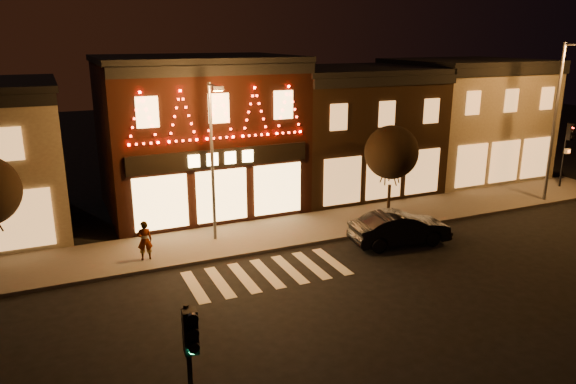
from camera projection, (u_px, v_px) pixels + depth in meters
ground at (311, 319)px, 18.46m from camera, size 120.00×120.00×0.00m
sidewalk_far at (275, 233)px, 26.24m from camera, size 44.00×4.00×0.15m
building_pulp at (198, 133)px, 29.56m from camera, size 10.20×8.34×8.30m
building_right_a at (349, 129)px, 33.40m from camera, size 9.20×8.28×7.50m
building_right_b at (463, 118)px, 36.89m from camera, size 9.20×8.28×7.80m
traffic_signal_near at (191, 362)px, 10.78m from camera, size 0.30×0.42×4.08m
traffic_signal_far at (568, 142)px, 33.22m from camera, size 0.31×0.45×4.04m
streetlamp_mid at (213, 151)px, 23.97m from camera, size 0.46×1.65×7.22m
streetlamp_right at (560, 111)px, 29.76m from camera, size 0.55×2.01×8.82m
tree_right at (391, 152)px, 28.17m from camera, size 2.82×2.82×4.71m
dark_sedan at (400, 228)px, 24.88m from camera, size 4.80×2.14×1.53m
pedestrian at (145, 240)px, 22.76m from camera, size 0.66×0.47×1.71m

